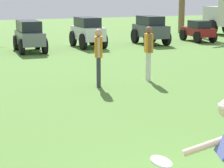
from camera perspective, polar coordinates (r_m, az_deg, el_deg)
frisbee_in_flight at (r=4.99m, az=6.44°, el=-10.06°), size 0.36×0.36×0.09m
teammate_midfield at (r=11.62m, az=-1.77°, el=4.15°), size 0.31×0.48×1.56m
teammate_deep at (r=12.57m, az=4.80°, el=4.68°), size 0.29×0.49×1.56m
parked_car_slot_d at (r=19.29m, az=-10.74°, el=6.29°), size 1.33×2.47×1.34m
parked_car_slot_e at (r=20.63m, az=-3.20°, el=6.87°), size 1.27×2.40×1.40m
parked_car_slot_f at (r=21.93m, az=5.03°, el=7.13°), size 1.31×2.41×1.40m
parked_car_slot_g at (r=23.62m, az=11.19°, el=6.85°), size 1.30×2.28×1.10m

